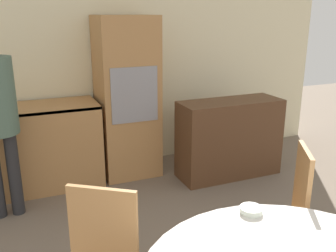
% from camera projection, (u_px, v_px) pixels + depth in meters
% --- Properties ---
extents(wall_back, '(6.16, 0.05, 2.60)m').
position_uv_depth(wall_back, '(99.00, 61.00, 4.38)').
color(wall_back, beige).
rests_on(wall_back, ground_plane).
extents(oven_unit, '(0.65, 0.59, 1.83)m').
position_uv_depth(oven_unit, '(127.00, 98.00, 4.28)').
color(oven_unit, '#AD7A47').
rests_on(oven_unit, ground_plane).
extents(sideboard, '(1.19, 0.45, 0.90)m').
position_uv_depth(sideboard, '(229.00, 138.00, 4.34)').
color(sideboard, '#51331E').
rests_on(sideboard, ground_plane).
extents(chair_far_right, '(0.55, 0.55, 1.00)m').
position_uv_depth(chair_far_right, '(286.00, 209.00, 2.58)').
color(chair_far_right, '#AD7A47').
rests_on(chair_far_right, ground_plane).
extents(bowl_near, '(0.13, 0.13, 0.04)m').
position_uv_depth(bowl_near, '(251.00, 210.00, 2.20)').
color(bowl_near, silver).
rests_on(bowl_near, dining_table).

